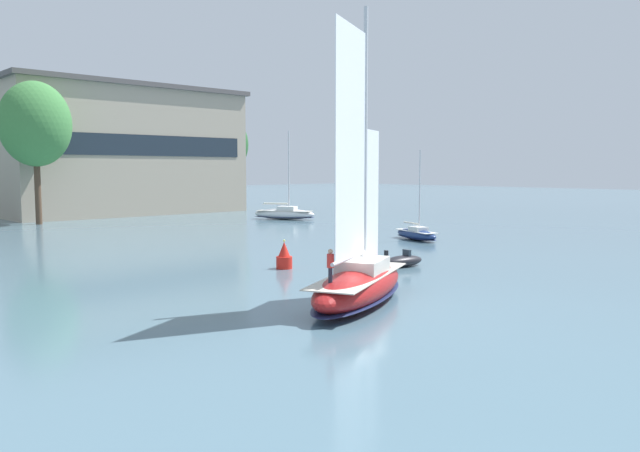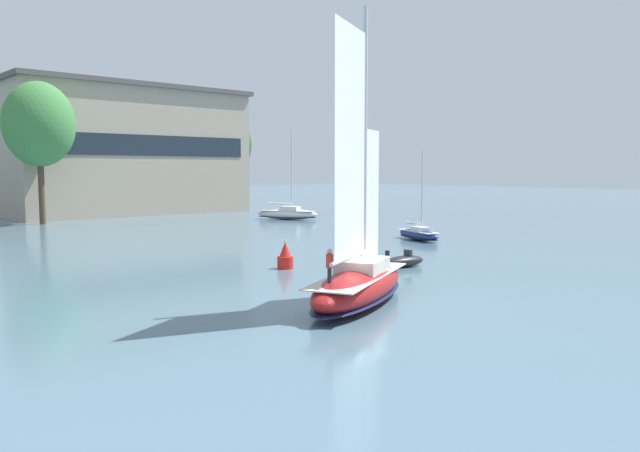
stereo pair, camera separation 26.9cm
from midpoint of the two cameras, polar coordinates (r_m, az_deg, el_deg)
ground_plane at (r=32.82m, az=3.80°, el=-7.09°), size 400.00×400.00×0.00m
waterfront_building at (r=102.01m, az=-16.81°, el=6.65°), size 37.07×14.08×19.77m
tree_shore_left at (r=86.88m, az=-24.23°, el=8.46°), size 8.73×8.73×17.98m
tree_shore_center at (r=109.75m, az=-8.23°, el=7.38°), size 7.79×7.79×16.04m
sailboat_main at (r=32.60m, az=3.82°, el=-5.04°), size 11.40×7.65×15.31m
sailboat_moored_mid_channel at (r=86.96m, az=-2.91°, el=1.15°), size 6.59×8.94×12.22m
sailboat_moored_far_slip at (r=62.40m, az=9.12°, el=-0.72°), size 3.73×6.66×8.84m
motor_tender at (r=45.20m, az=7.88°, el=-3.18°), size 3.53×1.84×1.29m
channel_buoy at (r=44.02m, az=-3.02°, el=-2.85°), size 1.14×1.14×2.06m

